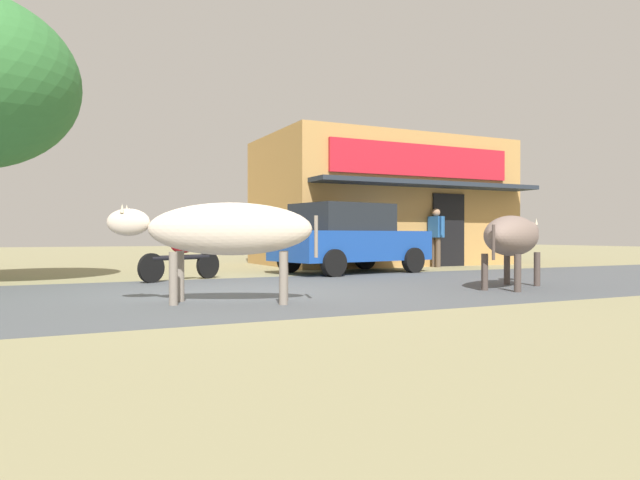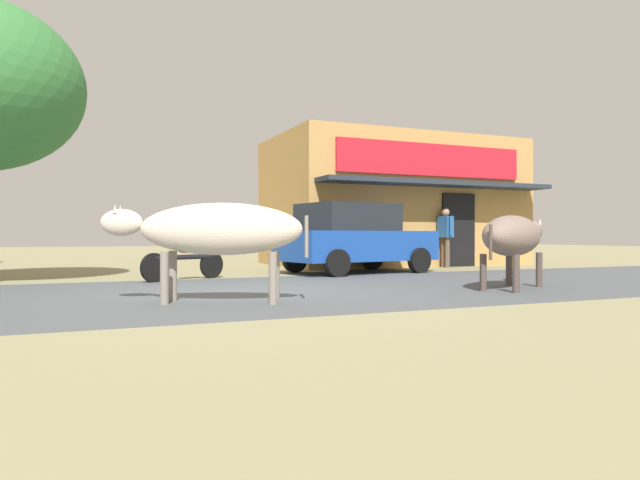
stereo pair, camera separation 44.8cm
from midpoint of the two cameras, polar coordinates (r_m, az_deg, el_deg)
The scene contains 8 objects.
ground at distance 9.09m, azimuth -7.71°, elevation -5.20°, with size 80.00×80.00×0.00m, color gray.
asphalt_road at distance 9.09m, azimuth -7.71°, elevation -5.19°, with size 72.00×5.95×0.00m, color #4C5256.
storefront_right_club at distance 18.35m, azimuth 7.84°, elevation 3.70°, with size 7.41×5.27×3.85m.
parked_hatchback_car at distance 13.76m, azimuth 4.30°, elevation 0.23°, with size 3.93×2.45×1.64m.
parked_motorcycle at distance 11.79m, azimuth -12.13°, elevation -1.67°, with size 1.79×0.97×1.03m.
cow_near_brown at distance 7.73m, azimuth -8.64°, elevation 0.97°, with size 2.65×1.48×1.33m.
cow_far_dark at distance 10.27m, azimuth 19.79°, elevation 0.34°, with size 2.43×1.73×1.23m.
pedestrian_by_shop at distance 16.48m, azimuth 13.07°, elevation 0.72°, with size 0.32×0.61×1.65m.
Camera 2 is at (-2.21, -8.81, 0.90)m, focal length 32.34 mm.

